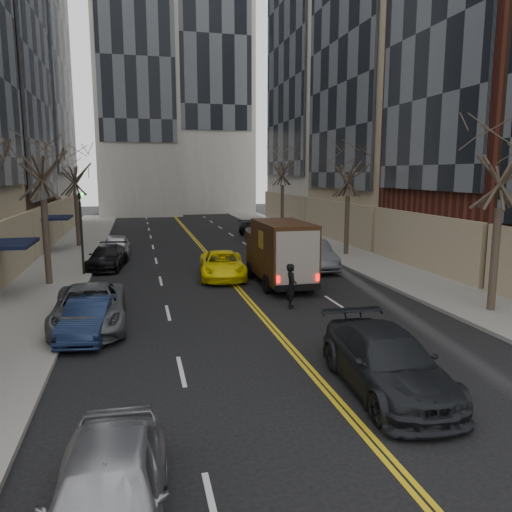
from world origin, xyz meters
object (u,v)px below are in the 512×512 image
(ups_truck, at_px, (280,253))
(observer_sedan, at_px, (387,362))
(taxi, at_px, (222,265))
(pedestrian, at_px, (291,286))

(ups_truck, height_order, observer_sedan, ups_truck)
(observer_sedan, distance_m, taxi, 14.58)
(observer_sedan, bearing_deg, pedestrian, 93.37)
(observer_sedan, distance_m, pedestrian, 8.05)
(ups_truck, relative_size, observer_sedan, 1.07)
(observer_sedan, xyz_separation_m, pedestrian, (0.01, 8.05, 0.15))
(ups_truck, relative_size, pedestrian, 3.16)
(observer_sedan, relative_size, pedestrian, 2.95)
(ups_truck, height_order, taxi, ups_truck)
(ups_truck, height_order, pedestrian, ups_truck)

